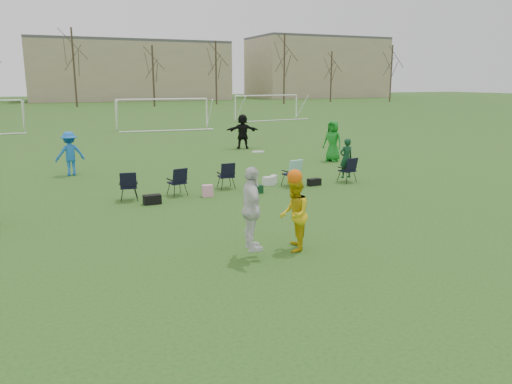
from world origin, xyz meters
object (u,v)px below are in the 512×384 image
fielder_blue (70,154)px  fielder_green_far (333,141)px  goal_right (267,100)px  goal_mid (162,105)px  fielder_black (243,131)px  center_contest (274,211)px

fielder_blue → fielder_green_far: (12.01, -1.08, 0.08)m
fielder_blue → goal_right: goal_right is taller
goal_mid → fielder_blue: bearing=-109.6°
fielder_blue → fielder_black: fielder_black is taller
fielder_green_far → goal_mid: (-3.87, 19.68, 0.93)m
fielder_black → goal_right: (10.45, 19.63, 0.93)m
center_contest → goal_mid: 31.08m
fielder_green_far → goal_right: goal_right is taller
goal_mid → fielder_green_far: bearing=-74.9°
fielder_blue → center_contest: center_contest is taller
fielder_green_far → goal_mid: bearing=161.6°
center_contest → goal_mid: goal_mid is taller
fielder_blue → goal_right: 31.81m
fielder_blue → fielder_black: (9.69, 4.97, 0.08)m
fielder_blue → goal_right: size_ratio=0.25×
fielder_green_far → goal_right: 26.96m
goal_mid → fielder_black: bearing=-79.5°
fielder_black → center_contest: size_ratio=0.83×
fielder_black → goal_mid: size_ratio=0.27×
fielder_blue → fielder_green_far: bearing=164.8°
goal_right → center_contest: bearing=-122.2°
goal_mid → goal_right: (12.00, 6.00, 0.00)m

